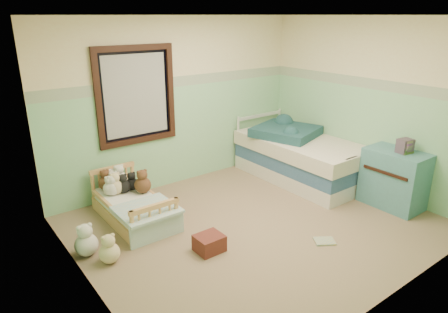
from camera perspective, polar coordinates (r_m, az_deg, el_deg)
floor at (r=5.19m, az=4.60°, el=-9.57°), size 4.20×3.60×0.02m
ceiling at (r=4.54m, az=5.50°, el=19.47°), size 4.20×3.60×0.02m
wall_back at (r=6.12m, az=-6.40°, el=7.54°), size 4.20×0.04×2.50m
wall_front at (r=3.65m, az=24.22°, el=-2.41°), size 4.20×0.04×2.50m
wall_left at (r=3.71m, az=-19.94°, el=-1.51°), size 0.04×3.60×2.50m
wall_right at (r=6.28m, az=19.53°, el=6.84°), size 0.04×3.60×2.50m
wainscot_mint at (r=6.23m, az=-6.15°, el=3.02°), size 4.20×0.01×1.50m
border_strip at (r=6.05m, az=-6.44°, el=10.53°), size 4.20×0.01×0.15m
window_frame at (r=5.73m, az=-12.33°, el=8.43°), size 1.16×0.06×1.36m
window_blinds at (r=5.74m, az=-12.37°, el=8.45°), size 0.92×0.01×1.12m
toddler_bed_frame at (r=5.37m, az=-12.67°, el=-7.88°), size 0.63×1.27×0.16m
toddler_mattress at (r=5.30m, az=-12.79°, el=-6.52°), size 0.58×1.22×0.12m
patchwork_quilt at (r=4.95m, az=-10.90°, el=-7.39°), size 0.69×0.63×0.03m
plush_bed_brown at (r=5.62m, az=-16.45°, el=-3.60°), size 0.19×0.19×0.19m
plush_bed_white at (r=5.68m, az=-14.58°, el=-3.07°), size 0.21×0.21×0.21m
plush_bed_tan at (r=5.44m, az=-15.11°, el=-4.18°), size 0.20×0.20×0.20m
plush_bed_dark at (r=5.53m, az=-12.90°, el=-3.79°), size 0.17×0.17×0.17m
plush_floor_cream at (r=4.75m, az=-18.92°, el=-11.74°), size 0.26×0.26×0.26m
plush_floor_tan at (r=4.56m, az=-15.93°, el=-13.02°), size 0.22×0.22×0.22m
twin_bed_frame at (r=6.59m, az=10.66°, el=-2.17°), size 1.02×2.04×0.22m
twin_boxspring at (r=6.52m, az=10.78°, el=-0.37°), size 1.02×2.04×0.22m
twin_mattress at (r=6.45m, az=10.90°, el=1.47°), size 1.06×2.08×0.22m
teal_blanket at (r=6.55m, az=8.77°, el=3.54°), size 1.10×1.14×0.14m
dresser at (r=5.95m, az=22.96°, el=-2.92°), size 0.49×0.79×0.79m
book_stack at (r=5.76m, az=24.26°, el=1.37°), size 0.21×0.18×0.19m
red_pillow at (r=4.59m, az=-2.10°, el=-12.17°), size 0.30×0.26×0.19m
floor_book at (r=4.93m, az=14.04°, el=-11.56°), size 0.29×0.28×0.02m
extra_plush_0 at (r=5.70m, az=-15.56°, el=-3.29°), size 0.17×0.17×0.17m
extra_plush_1 at (r=5.57m, az=-15.33°, el=-3.77°), size 0.18×0.18×0.18m
extra_plush_2 at (r=5.43m, az=-15.49°, el=-4.36°), size 0.19×0.19×0.19m
extra_plush_3 at (r=5.46m, az=-14.08°, el=-4.14°), size 0.18×0.18×0.18m
extra_plush_4 at (r=5.39m, az=-11.44°, el=-3.99°), size 0.22×0.22×0.22m
extra_plush_5 at (r=5.44m, az=-15.86°, el=-4.39°), size 0.18×0.18×0.18m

